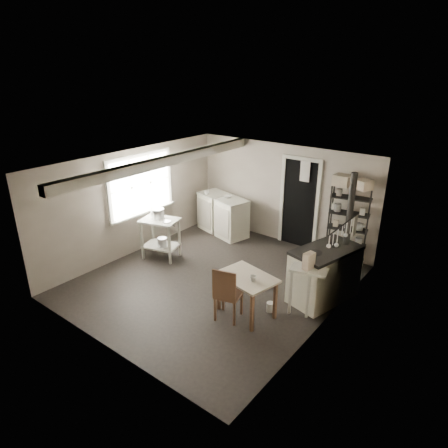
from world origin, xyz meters
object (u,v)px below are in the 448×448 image
Objects in this scene: work_table at (246,294)px; chair at (229,292)px; shelf_rack at (349,221)px; stockpot at (158,215)px; base_cabinets at (223,215)px; flour_sack at (320,254)px; prep_table at (161,240)px; stove at (324,277)px.

work_table is 0.34m from chair.
shelf_rack is at bearing 78.77° from work_table.
chair is (2.60, -0.93, -0.45)m from stockpot.
base_cabinets reaches higher than flour_sack.
flour_sack is at bearing 30.69° from stockpot.
prep_table is 0.70× the size of stove.
base_cabinets is (0.20, 1.90, 0.06)m from prep_table.
base_cabinets is at bearing 173.24° from shelf_rack.
base_cabinets is at bearing 177.77° from flour_sack.
chair reaches higher than base_cabinets.
stockpot is 0.60× the size of flour_sack.
stockpot is 0.18× the size of shelf_rack.
flour_sack is (-0.37, -0.41, -0.71)m from shelf_rack.
work_table is at bearing -113.77° from shelf_rack.
shelf_rack is at bearing 33.10° from stockpot.
stove is (0.25, -1.60, -0.51)m from shelf_rack.
shelf_rack is 1.34× the size of stove.
shelf_rack is 3.35× the size of flour_sack.
base_cabinets reaches higher than stove.
work_table is (-0.56, -2.83, -0.57)m from shelf_rack.
chair reaches higher than prep_table.
stove is at bearing -93.77° from shelf_rack.
work_table is 1.88× the size of flour_sack.
work_table is (-0.81, -1.23, -0.06)m from stove.
base_cabinets is 2.68m from flour_sack.
flour_sack is (0.36, 2.69, -0.24)m from chair.
flour_sack is at bearing 11.66° from base_cabinets.
shelf_rack is 1.69m from stove.
prep_table is 2.75m from work_table.
prep_table is 0.92× the size of chair.
shelf_rack reaches higher than stove.
work_table is (2.48, -2.52, -0.08)m from base_cabinets.
stockpot reaches higher than base_cabinets.
chair is at bearing -19.59° from stockpot.
stove is 1.35m from flour_sack.
prep_table is 2.92× the size of stockpot.
stove is at bearing 9.96° from prep_table.
stockpot is at bearing -156.31° from stove.
shelf_rack is 2.94m from work_table.
flour_sack is (0.20, 2.41, -0.14)m from work_table.
shelf_rack is 1.74× the size of chair.
flour_sack is at bearing 85.37° from work_table.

